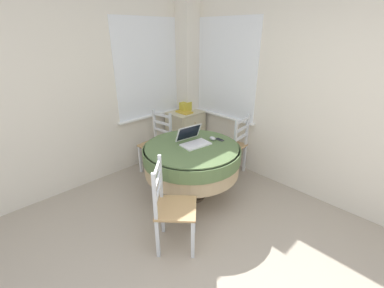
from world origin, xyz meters
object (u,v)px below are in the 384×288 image
(corner_cabinet, at_px, (186,133))
(dining_chair_camera_near, at_px, (172,208))
(computer_mouse, at_px, (213,138))
(book_on_cabinet, at_px, (184,112))
(dining_chair_near_right_window, at_px, (233,146))
(dining_chair_near_back_window, at_px, (157,144))
(laptop, at_px, (193,140))
(round_dining_table, at_px, (192,157))
(cell_phone, at_px, (219,139))
(storage_box, at_px, (186,107))

(corner_cabinet, bearing_deg, dining_chair_camera_near, -136.31)
(dining_chair_camera_near, distance_m, corner_cabinet, 2.13)
(dining_chair_camera_near, bearing_deg, computer_mouse, 21.85)
(computer_mouse, bearing_deg, dining_chair_camera_near, -158.15)
(dining_chair_camera_near, xyz_separation_m, book_on_cabinet, (1.48, 1.43, 0.34))
(dining_chair_near_right_window, bearing_deg, dining_chair_camera_near, -163.02)
(dining_chair_camera_near, height_order, book_on_cabinet, dining_chair_camera_near)
(dining_chair_camera_near, height_order, corner_cabinet, dining_chair_camera_near)
(dining_chair_near_back_window, bearing_deg, laptop, -92.80)
(computer_mouse, relative_size, corner_cabinet, 0.12)
(book_on_cabinet, bearing_deg, dining_chair_near_right_window, -84.14)
(round_dining_table, distance_m, cell_phone, 0.44)
(dining_chair_near_right_window, xyz_separation_m, book_on_cabinet, (-0.10, 0.95, 0.34))
(laptop, height_order, corner_cabinet, laptop)
(laptop, distance_m, corner_cabinet, 1.28)
(round_dining_table, relative_size, corner_cabinet, 1.55)
(round_dining_table, xyz_separation_m, dining_chair_near_back_window, (0.10, 0.85, -0.12))
(cell_phone, distance_m, dining_chair_near_back_window, 1.04)
(round_dining_table, relative_size, dining_chair_camera_near, 1.30)
(dining_chair_near_right_window, relative_size, dining_chair_camera_near, 1.00)
(computer_mouse, height_order, book_on_cabinet, book_on_cabinet)
(computer_mouse, xyz_separation_m, storage_box, (0.52, 1.08, 0.10))
(laptop, relative_size, corner_cabinet, 0.50)
(laptop, xyz_separation_m, dining_chair_near_back_window, (0.04, 0.82, -0.32))
(round_dining_table, height_order, cell_phone, cell_phone)
(round_dining_table, xyz_separation_m, computer_mouse, (0.32, -0.05, 0.18))
(laptop, distance_m, cell_phone, 0.36)
(cell_phone, height_order, storage_box, storage_box)
(dining_chair_near_right_window, bearing_deg, laptop, 178.11)
(dining_chair_near_right_window, bearing_deg, round_dining_table, -179.21)
(laptop, relative_size, dining_chair_near_right_window, 0.42)
(cell_phone, bearing_deg, computer_mouse, 139.45)
(cell_phone, bearing_deg, storage_box, 68.19)
(cell_phone, bearing_deg, book_on_cabinet, 71.08)
(dining_chair_near_back_window, height_order, storage_box, dining_chair_near_back_window)
(computer_mouse, distance_m, dining_chair_camera_near, 1.16)
(dining_chair_near_back_window, xyz_separation_m, dining_chair_near_right_window, (0.75, -0.84, 0.00))
(cell_phone, xyz_separation_m, dining_chair_near_right_window, (0.47, 0.12, -0.28))
(storage_box, bearing_deg, dining_chair_near_back_window, -166.94)
(corner_cabinet, distance_m, storage_box, 0.46)
(corner_cabinet, xyz_separation_m, book_on_cabinet, (-0.06, -0.04, 0.40))
(dining_chair_camera_near, bearing_deg, dining_chair_near_right_window, 16.98)
(dining_chair_camera_near, bearing_deg, cell_phone, 17.94)
(corner_cabinet, bearing_deg, round_dining_table, -129.31)
(cell_phone, xyz_separation_m, dining_chair_near_back_window, (-0.29, 0.96, -0.28))
(dining_chair_near_back_window, height_order, dining_chair_near_right_window, same)
(laptop, bearing_deg, dining_chair_camera_near, -147.03)
(round_dining_table, xyz_separation_m, storage_box, (0.85, 1.03, 0.28))
(dining_chair_camera_near, height_order, storage_box, dining_chair_camera_near)
(dining_chair_near_back_window, bearing_deg, book_on_cabinet, 9.36)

